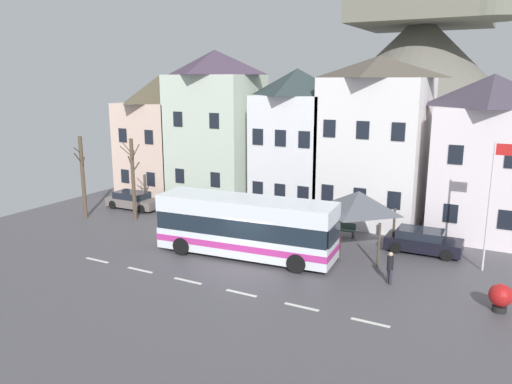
{
  "coord_description": "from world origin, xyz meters",
  "views": [
    {
      "loc": [
        12.19,
        -21.3,
        9.58
      ],
      "look_at": [
        -1.7,
        4.55,
        2.94
      ],
      "focal_mm": 35.12,
      "sensor_mm": 36.0,
      "label": 1
    }
  ],
  "objects_px": {
    "parked_car_00": "(423,241)",
    "parked_car_02": "(186,206)",
    "townhouse_03": "(376,140)",
    "flagpole": "(492,197)",
    "transit_bus": "(246,227)",
    "pedestrian_00": "(390,266)",
    "townhouse_02": "(296,142)",
    "bare_tree_01": "(133,178)",
    "townhouse_00": "(161,135)",
    "public_bench": "(341,229)",
    "pedestrian_01": "(337,245)",
    "bare_tree_00": "(83,176)",
    "townhouse_04": "(487,158)",
    "bus_shelter": "(359,202)",
    "townhouse_01": "(216,128)",
    "hilltop_castle": "(419,90)",
    "harbour_buoy": "(501,296)",
    "parked_car_01": "(134,200)"
  },
  "relations": [
    {
      "from": "parked_car_00",
      "to": "parked_car_02",
      "type": "xyz_separation_m",
      "value": [
        -16.48,
        0.13,
        0.03
      ]
    },
    {
      "from": "townhouse_03",
      "to": "flagpole",
      "type": "bearing_deg",
      "value": -41.2
    },
    {
      "from": "transit_bus",
      "to": "pedestrian_00",
      "type": "bearing_deg",
      "value": -5.37
    },
    {
      "from": "pedestrian_00",
      "to": "transit_bus",
      "type": "bearing_deg",
      "value": 179.5
    },
    {
      "from": "townhouse_02",
      "to": "bare_tree_01",
      "type": "xyz_separation_m",
      "value": [
        -8.99,
        -7.23,
        -2.19
      ]
    },
    {
      "from": "townhouse_00",
      "to": "pedestrian_00",
      "type": "relative_size",
      "value": 6.21
    },
    {
      "from": "parked_car_00",
      "to": "public_bench",
      "type": "height_order",
      "value": "parked_car_00"
    },
    {
      "from": "townhouse_00",
      "to": "flagpole",
      "type": "xyz_separation_m",
      "value": [
        25.96,
        -6.7,
        -1.07
      ]
    },
    {
      "from": "pedestrian_01",
      "to": "bare_tree_00",
      "type": "relative_size",
      "value": 0.28
    },
    {
      "from": "townhouse_04",
      "to": "pedestrian_00",
      "type": "bearing_deg",
      "value": -106.99
    },
    {
      "from": "transit_bus",
      "to": "parked_car_02",
      "type": "relative_size",
      "value": 2.46
    },
    {
      "from": "townhouse_00",
      "to": "bus_shelter",
      "type": "relative_size",
      "value": 2.74
    },
    {
      "from": "parked_car_00",
      "to": "townhouse_04",
      "type": "bearing_deg",
      "value": 60.97
    },
    {
      "from": "townhouse_02",
      "to": "parked_car_02",
      "type": "height_order",
      "value": "townhouse_02"
    },
    {
      "from": "townhouse_04",
      "to": "townhouse_03",
      "type": "bearing_deg",
      "value": 175.77
    },
    {
      "from": "townhouse_01",
      "to": "bare_tree_01",
      "type": "xyz_separation_m",
      "value": [
        -2.13,
        -7.29,
        -2.9
      ]
    },
    {
      "from": "hilltop_castle",
      "to": "pedestrian_01",
      "type": "bearing_deg",
      "value": -87.45
    },
    {
      "from": "parked_car_00",
      "to": "pedestrian_01",
      "type": "distance_m",
      "value": 5.25
    },
    {
      "from": "parked_car_00",
      "to": "bare_tree_01",
      "type": "bearing_deg",
      "value": -173.53
    },
    {
      "from": "townhouse_02",
      "to": "pedestrian_01",
      "type": "xyz_separation_m",
      "value": [
        6.19,
        -8.41,
        -4.27
      ]
    },
    {
      "from": "pedestrian_01",
      "to": "public_bench",
      "type": "xyz_separation_m",
      "value": [
        -1.26,
        4.34,
        -0.41
      ]
    },
    {
      "from": "townhouse_00",
      "to": "townhouse_02",
      "type": "distance_m",
      "value": 12.68
    },
    {
      "from": "hilltop_castle",
      "to": "bare_tree_00",
      "type": "relative_size",
      "value": 5.58
    },
    {
      "from": "townhouse_02",
      "to": "pedestrian_00",
      "type": "distance_m",
      "value": 14.48
    },
    {
      "from": "transit_bus",
      "to": "pedestrian_00",
      "type": "height_order",
      "value": "transit_bus"
    },
    {
      "from": "townhouse_00",
      "to": "transit_bus",
      "type": "distance_m",
      "value": 17.98
    },
    {
      "from": "hilltop_castle",
      "to": "pedestrian_00",
      "type": "distance_m",
      "value": 28.84
    },
    {
      "from": "townhouse_01",
      "to": "bare_tree_01",
      "type": "distance_m",
      "value": 8.12
    },
    {
      "from": "townhouse_00",
      "to": "townhouse_04",
      "type": "bearing_deg",
      "value": -1.09
    },
    {
      "from": "townhouse_00",
      "to": "townhouse_04",
      "type": "distance_m",
      "value": 25.19
    },
    {
      "from": "townhouse_00",
      "to": "townhouse_01",
      "type": "distance_m",
      "value": 5.9
    },
    {
      "from": "harbour_buoy",
      "to": "bare_tree_00",
      "type": "distance_m",
      "value": 26.83
    },
    {
      "from": "parked_car_01",
      "to": "flagpole",
      "type": "distance_m",
      "value": 24.66
    },
    {
      "from": "harbour_buoy",
      "to": "bare_tree_01",
      "type": "xyz_separation_m",
      "value": [
        -23.22,
        3.67,
        2.28
      ]
    },
    {
      "from": "parked_car_01",
      "to": "flagpole",
      "type": "relative_size",
      "value": 0.64
    },
    {
      "from": "townhouse_04",
      "to": "hilltop_castle",
      "type": "distance_m",
      "value": 19.16
    },
    {
      "from": "hilltop_castle",
      "to": "pedestrian_01",
      "type": "distance_m",
      "value": 26.87
    },
    {
      "from": "townhouse_03",
      "to": "parked_car_01",
      "type": "relative_size",
      "value": 2.63
    },
    {
      "from": "townhouse_02",
      "to": "townhouse_01",
      "type": "bearing_deg",
      "value": 179.54
    },
    {
      "from": "parked_car_01",
      "to": "bare_tree_01",
      "type": "distance_m",
      "value": 3.89
    },
    {
      "from": "pedestrian_01",
      "to": "harbour_buoy",
      "type": "xyz_separation_m",
      "value": [
        8.04,
        -2.5,
        -0.2
      ]
    },
    {
      "from": "pedestrian_00",
      "to": "harbour_buoy",
      "type": "xyz_separation_m",
      "value": [
        4.82,
        -0.77,
        -0.18
      ]
    },
    {
      "from": "townhouse_02",
      "to": "transit_bus",
      "type": "relative_size",
      "value": 1.02
    },
    {
      "from": "pedestrian_01",
      "to": "bare_tree_00",
      "type": "bearing_deg",
      "value": -179.65
    },
    {
      "from": "transit_bus",
      "to": "public_bench",
      "type": "xyz_separation_m",
      "value": [
        3.44,
        6.0,
        -1.18
      ]
    },
    {
      "from": "pedestrian_01",
      "to": "townhouse_02",
      "type": "bearing_deg",
      "value": 126.36
    },
    {
      "from": "townhouse_02",
      "to": "bus_shelter",
      "type": "distance_m",
      "value": 9.68
    },
    {
      "from": "townhouse_01",
      "to": "bus_shelter",
      "type": "height_order",
      "value": "townhouse_01"
    },
    {
      "from": "parked_car_02",
      "to": "parked_car_01",
      "type": "bearing_deg",
      "value": -174.96
    },
    {
      "from": "hilltop_castle",
      "to": "townhouse_02",
      "type": "bearing_deg",
      "value": -106.25
    }
  ]
}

